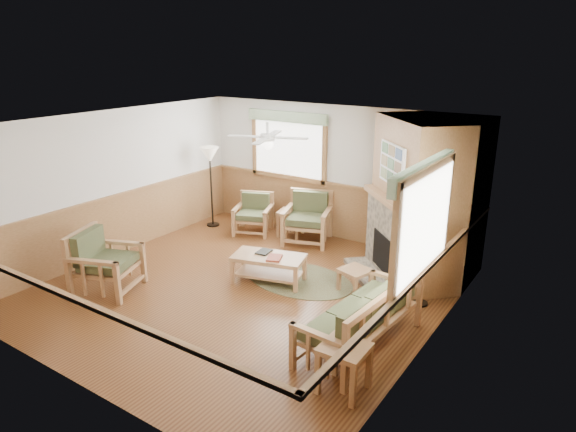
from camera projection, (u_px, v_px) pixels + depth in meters
The scene contains 24 objects.
floor at pixel (244, 290), 8.34m from camera, with size 6.00×6.00×0.01m, color brown.
ceiling at pixel (239, 123), 7.49m from camera, with size 6.00×6.00×0.01m, color white.
wall_back at pixel (335, 173), 10.28m from camera, with size 6.00×0.02×2.70m, color silver.
wall_front at pixel (67, 281), 5.55m from camera, with size 6.00×0.02×2.70m, color silver.
wall_left at pixel (115, 184), 9.50m from camera, with size 0.02×6.00×2.70m, color silver.
wall_right at pixel (431, 252), 6.33m from camera, with size 0.02×6.00×2.70m, color silver.
wainscot at pixel (243, 259), 8.17m from camera, with size 6.00×6.00×1.10m, color olive, non-canonical shape.
fireplace at pixel (417, 201), 8.45m from camera, with size 2.20×2.20×2.70m, color olive, non-canonical shape.
window_back at pixel (289, 110), 10.46m from camera, with size 1.90×0.16×1.50m, color white, non-canonical shape.
window_right at pixel (431, 161), 5.82m from camera, with size 0.16×1.90×1.50m, color white, non-canonical shape.
ceiling_fan at pixel (267, 125), 7.58m from camera, with size 1.24×1.24×0.36m, color white, non-canonical shape.
sofa at pixel (361, 315), 6.66m from camera, with size 0.81×1.99×0.91m, color #A6774D, non-canonical shape.
armchair_back_left at pixel (253, 214), 10.79m from camera, with size 0.73×0.73×0.82m, color #A6774D, non-canonical shape.
armchair_back_right at pixel (307, 218), 10.26m from camera, with size 0.88×0.88×0.99m, color #A6774D, non-canonical shape.
armchair_left at pixel (106, 262), 8.18m from camera, with size 0.90×0.90×1.01m, color #A6774D, non-canonical shape.
coffee_table at pixel (269, 269), 8.56m from camera, with size 1.18×0.59×0.47m, color #A6774D, non-canonical shape.
end_table_chairs at pixel (291, 223), 10.68m from camera, with size 0.48×0.46×0.54m, color #A6774D, non-canonical shape.
end_table_sofa at pixel (344, 368), 5.82m from camera, with size 0.52×0.50×0.58m, color #A6774D, non-canonical shape.
footstool at pixel (355, 280), 8.26m from camera, with size 0.44×0.44×0.38m, color #A6774D, non-canonical shape.
braided_rug at pixel (299, 280), 8.70m from camera, with size 1.92×1.92×0.01m, color brown.
floor_lamp_left at pixel (211, 187), 11.08m from camera, with size 0.40×0.40×1.76m, color black, non-canonical shape.
floor_lamp_right at pixel (424, 257), 7.65m from camera, with size 0.35×0.35×1.55m, color black, non-canonical shape.
book_red at pixel (274, 257), 8.36m from camera, with size 0.22×0.30×0.03m, color maroon.
book_dark at pixel (264, 251), 8.61m from camera, with size 0.20×0.27×0.03m, color black.
Camera 1 is at (4.79, -5.86, 3.77)m, focal length 32.00 mm.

